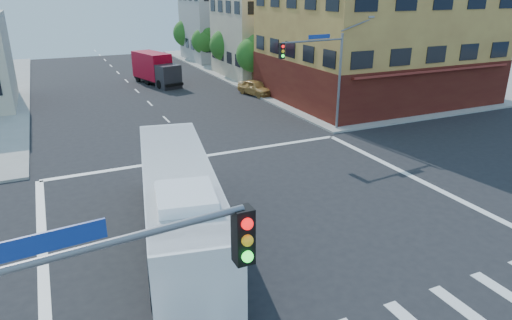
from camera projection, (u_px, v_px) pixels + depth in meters
name	position (u px, v px, depth m)	size (l,w,h in m)	color
ground	(272.00, 222.00, 20.62)	(120.00, 120.00, 0.00)	black
sidewalk_ne	(382.00, 63.00, 64.08)	(50.00, 50.00, 0.15)	gray
corner_building_ne	(376.00, 35.00, 42.10)	(18.10, 15.44, 14.00)	gold
building_east_near	(272.00, 37.00, 54.57)	(12.06, 10.06, 9.00)	#C3B895
building_east_far	(229.00, 24.00, 66.28)	(12.06, 10.06, 10.00)	#9B9B96
signal_mast_ne	(321.00, 64.00, 31.45)	(7.91, 1.13, 8.07)	slate
street_tree_a	(254.00, 53.00, 47.75)	(3.60, 3.60, 5.53)	#3B2715
street_tree_b	(226.00, 43.00, 54.49)	(3.80, 3.80, 5.79)	#3B2715
street_tree_c	(205.00, 39.00, 61.39)	(3.40, 3.40, 5.29)	#3B2715
street_tree_d	(187.00, 32.00, 68.03)	(4.00, 4.00, 6.03)	#3B2715
transit_bus	(180.00, 203.00, 18.28)	(4.91, 12.80, 3.71)	black
box_truck	(156.00, 69.00, 49.70)	(3.97, 7.75, 3.35)	#242428
parked_car	(256.00, 88.00, 44.96)	(1.73, 4.30, 1.47)	#B7853D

